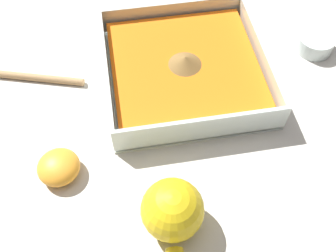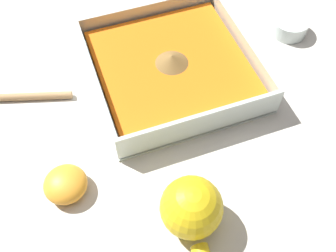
% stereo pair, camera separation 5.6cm
% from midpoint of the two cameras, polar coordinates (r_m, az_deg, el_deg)
% --- Properties ---
extents(ground_plane, '(4.00, 4.00, 0.00)m').
position_cam_midpoint_polar(ground_plane, '(0.64, 4.42, 5.62)').
color(ground_plane, beige).
extents(square_dish, '(0.25, 0.25, 0.05)m').
position_cam_midpoint_polar(square_dish, '(0.64, 4.97, 7.91)').
color(square_dish, silver).
rests_on(square_dish, ground_plane).
extents(spice_bowl, '(0.06, 0.06, 0.03)m').
position_cam_midpoint_polar(spice_bowl, '(0.74, 22.63, 10.88)').
color(spice_bowl, silver).
rests_on(spice_bowl, ground_plane).
extents(lemon_squeezer, '(0.08, 0.21, 0.08)m').
position_cam_midpoint_polar(lemon_squeezer, '(0.49, 4.13, -13.80)').
color(lemon_squeezer, yellow).
rests_on(lemon_squeezer, ground_plane).
extents(lemon_half, '(0.06, 0.06, 0.03)m').
position_cam_midpoint_polar(lemon_half, '(0.55, -12.82, -6.06)').
color(lemon_half, orange).
rests_on(lemon_half, ground_plane).
extents(wooden_spoon, '(0.21, 0.08, 0.01)m').
position_cam_midpoint_polar(wooden_spoon, '(0.68, -19.30, 6.78)').
color(wooden_spoon, tan).
rests_on(wooden_spoon, ground_plane).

